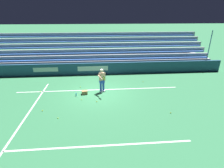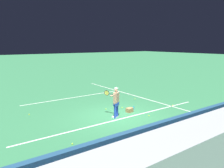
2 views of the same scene
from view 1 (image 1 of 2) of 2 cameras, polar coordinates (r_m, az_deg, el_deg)
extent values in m
plane|color=#337A4C|center=(12.77, -4.32, -2.81)|extent=(160.00, 160.00, 0.00)
cube|color=white|center=(13.22, -4.34, -1.88)|extent=(12.00, 0.10, 0.01)
cube|color=white|center=(10.18, -28.48, -12.89)|extent=(0.10, 12.00, 0.01)
cube|color=white|center=(8.13, -3.84, -19.49)|extent=(8.22, 0.10, 0.01)
cube|color=navy|center=(16.41, -4.54, 5.05)|extent=(23.75, 0.24, 1.10)
cube|color=silver|center=(16.28, -6.26, 5.04)|extent=(2.80, 0.01, 0.44)
cube|color=silver|center=(16.96, -20.84, 4.40)|extent=(2.20, 0.01, 0.40)
cube|color=#9EA3A8|center=(18.91, -4.60, 7.39)|extent=(22.56, 4.00, 1.10)
cube|color=blue|center=(17.20, -4.63, 8.04)|extent=(22.11, 0.40, 0.12)
cube|color=#9EA3A8|center=(17.44, -4.65, 8.73)|extent=(22.56, 0.24, 0.45)
cube|color=blue|center=(17.88, -4.69, 10.07)|extent=(22.11, 0.40, 0.12)
cube|color=#9EA3A8|center=(18.12, -4.71, 10.71)|extent=(22.56, 0.24, 0.45)
cube|color=blue|center=(18.57, -4.75, 11.95)|extent=(22.11, 0.40, 0.12)
cube|color=#9EA3A8|center=(18.82, -4.77, 12.54)|extent=(22.56, 0.24, 0.45)
cube|color=blue|center=(19.29, -4.80, 13.69)|extent=(22.11, 0.40, 0.12)
cube|color=#9EA3A8|center=(19.54, -4.82, 14.24)|extent=(22.56, 0.24, 0.45)
cube|color=blue|center=(20.02, -4.86, 15.31)|extent=(22.11, 0.40, 0.12)
cube|color=#9EA3A8|center=(20.28, -4.87, 15.81)|extent=(22.56, 0.24, 0.45)
cylinder|color=#4C70B2|center=(19.99, 29.00, 9.56)|extent=(0.08, 0.08, 3.85)
cylinder|color=blue|center=(12.80, -2.83, -0.56)|extent=(0.15, 0.15, 0.88)
cylinder|color=blue|center=(12.70, -3.69, -0.77)|extent=(0.15, 0.15, 0.88)
cube|color=white|center=(12.91, -2.66, -2.26)|extent=(0.23, 0.30, 0.09)
cube|color=white|center=(12.81, -3.51, -2.48)|extent=(0.23, 0.30, 0.09)
cube|color=blue|center=(12.61, -3.29, 0.84)|extent=(0.40, 0.36, 0.20)
cube|color=tan|center=(12.48, -3.33, 2.42)|extent=(0.42, 0.36, 0.58)
sphere|color=tan|center=(12.33, -3.35, 4.29)|extent=(0.21, 0.21, 0.21)
cylinder|color=white|center=(12.30, -3.36, 4.69)|extent=(0.20, 0.20, 0.05)
cylinder|color=tan|center=(12.61, -2.36, 2.46)|extent=(0.09, 0.09, 0.56)
cylinder|color=tan|center=(12.18, -3.86, 2.16)|extent=(0.36, 0.56, 0.24)
cylinder|color=black|center=(11.97, -3.29, 2.05)|extent=(0.17, 0.28, 0.03)
torus|color=black|center=(11.73, -2.61, 1.84)|extent=(0.17, 0.29, 0.31)
cylinder|color=#D6D14C|center=(11.73, -2.61, 1.84)|extent=(0.13, 0.24, 0.27)
cube|color=#A87F51|center=(12.61, -8.94, -2.72)|extent=(0.44, 0.35, 0.26)
sphere|color=#CCE533|center=(10.79, 18.60, -8.88)|extent=(0.07, 0.07, 0.07)
sphere|color=#CCE533|center=(11.23, -21.77, -8.07)|extent=(0.07, 0.07, 0.07)
sphere|color=#CCE533|center=(14.88, 10.11, 0.79)|extent=(0.07, 0.07, 0.07)
sphere|color=#CCE533|center=(13.81, -10.32, -0.96)|extent=(0.07, 0.07, 0.07)
sphere|color=#CCE533|center=(10.22, -17.24, -10.59)|extent=(0.07, 0.07, 0.07)
sphere|color=#CCE533|center=(11.46, -4.97, -5.75)|extent=(0.07, 0.07, 0.07)
sphere|color=#CCE533|center=(11.86, -9.88, -5.02)|extent=(0.07, 0.07, 0.07)
sphere|color=#CCE533|center=(13.87, -22.34, -2.27)|extent=(0.07, 0.07, 0.07)
cylinder|color=#33B2E5|center=(12.45, -11.64, -3.38)|extent=(0.07, 0.07, 0.22)
camera|label=2|loc=(22.40, 15.07, 18.31)|focal=35.00mm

